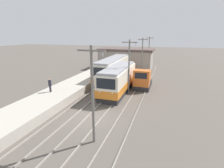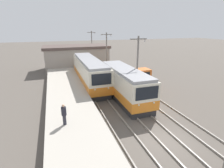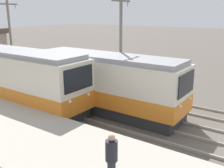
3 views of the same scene
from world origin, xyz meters
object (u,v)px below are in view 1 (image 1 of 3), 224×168
at_px(shunting_locomotive, 143,80).
at_px(catenary_mast_near, 93,93).
at_px(catenary_mast_far, 142,55).
at_px(catenary_mast_mid, 129,65).
at_px(commuter_train_center, 118,80).
at_px(catenary_mast_distant, 149,50).
at_px(person_on_platform, 50,85).
at_px(commuter_train_left, 113,70).

height_order(shunting_locomotive, catenary_mast_near, catenary_mast_near).
xyz_separation_m(shunting_locomotive, catenary_mast_far, (-1.49, 8.71, 2.75)).
relative_size(catenary_mast_mid, catenary_mast_far, 1.00).
distance_m(commuter_train_center, shunting_locomotive, 4.40).
bearing_deg(catenary_mast_distant, person_on_platform, -106.63).
height_order(catenary_mast_near, catenary_mast_distant, same).
xyz_separation_m(commuter_train_center, catenary_mast_mid, (1.51, -0.09, 2.25)).
height_order(commuter_train_center, person_on_platform, commuter_train_center).
bearing_deg(shunting_locomotive, person_on_platform, -139.97).
bearing_deg(catenary_mast_distant, catenary_mast_far, -90.00).
bearing_deg(catenary_mast_distant, commuter_train_center, -93.62).
distance_m(catenary_mast_near, catenary_mast_mid, 11.98).
bearing_deg(commuter_train_center, catenary_mast_far, 82.77).
bearing_deg(catenary_mast_mid, person_on_platform, -148.63).
height_order(catenary_mast_mid, catenary_mast_distant, same).
distance_m(catenary_mast_near, catenary_mast_distant, 35.93).
relative_size(commuter_train_left, commuter_train_center, 1.27).
bearing_deg(catenary_mast_near, catenary_mast_far, 90.00).
height_order(shunting_locomotive, catenary_mast_mid, catenary_mast_mid).
height_order(commuter_train_left, commuter_train_center, commuter_train_left).
xyz_separation_m(commuter_train_center, catenary_mast_far, (1.51, 11.88, 2.25)).
height_order(commuter_train_left, shunting_locomotive, commuter_train_left).
height_order(shunting_locomotive, catenary_mast_far, catenary_mast_far).
relative_size(catenary_mast_near, catenary_mast_mid, 1.00).
distance_m(commuter_train_center, person_on_platform, 9.05).
xyz_separation_m(catenary_mast_mid, catenary_mast_distant, (0.00, 23.95, 0.00)).
bearing_deg(commuter_train_left, commuter_train_center, -66.44).
bearing_deg(catenary_mast_far, catenary_mast_near, -90.00).
height_order(catenary_mast_near, person_on_platform, catenary_mast_near).
relative_size(commuter_train_left, catenary_mast_far, 1.83).
bearing_deg(catenary_mast_far, catenary_mast_distant, 90.00).
height_order(catenary_mast_mid, catenary_mast_far, same).
bearing_deg(catenary_mast_mid, commuter_train_left, 123.47).
xyz_separation_m(commuter_train_left, person_on_platform, (-4.44, -11.85, 0.13)).
xyz_separation_m(commuter_train_left, catenary_mast_distant, (4.31, 17.44, 2.16)).
relative_size(commuter_train_center, catenary_mast_mid, 1.44).
distance_m(catenary_mast_mid, person_on_platform, 10.44).
bearing_deg(catenary_mast_near, person_on_platform, 142.77).
distance_m(catenary_mast_distant, person_on_platform, 30.63).
xyz_separation_m(catenary_mast_distant, person_on_platform, (-8.74, -29.28, -2.03)).
distance_m(commuter_train_left, catenary_mast_near, 19.11).
bearing_deg(catenary_mast_far, person_on_platform, -116.80).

